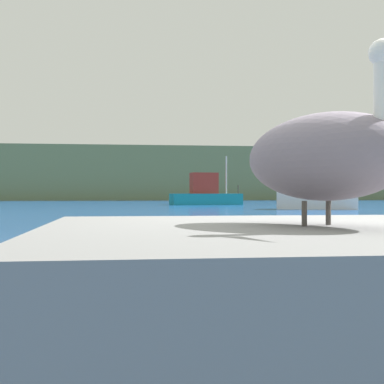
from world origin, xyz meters
name	(u,v)px	position (x,y,z in m)	size (l,w,h in m)	color
ground_plane	(339,332)	(0.00, 0.00, 0.00)	(260.00, 260.00, 0.00)	#194C93
hillside_backdrop	(135,174)	(0.00, 68.06, 3.39)	(140.00, 12.21, 6.78)	#6B7A51
pier_dock	(324,301)	(-0.46, -0.89, 0.41)	(3.09, 2.71, 0.83)	gray
pelican	(325,155)	(-0.45, -0.89, 1.22)	(0.99, 1.31, 0.95)	slate
fishing_boat_teal	(205,194)	(5.02, 39.13, 0.88)	(5.91, 2.48, 3.95)	teal
fishing_boat_white	(316,193)	(9.83, 27.10, 0.98)	(4.87, 3.12, 4.87)	white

